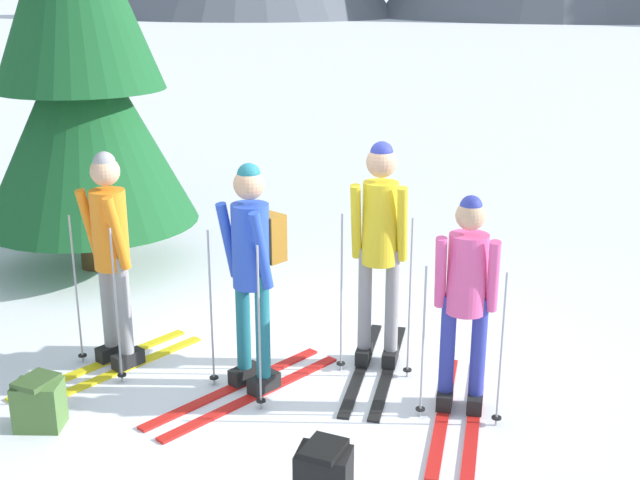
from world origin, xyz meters
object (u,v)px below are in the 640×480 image
Objects in this scene: pine_tree_near at (77,33)px; pine_tree_far at (77,79)px; backpack_on_snow_beside at (39,403)px; skier_in_blue at (252,265)px; backpack_on_snow_front at (324,474)px; skier_in_orange at (110,251)px; skier_in_pink at (466,294)px; skier_in_yellow at (380,241)px.

pine_tree_near reaches higher than pine_tree_far.
skier_in_blue is at bearing 45.93° from backpack_on_snow_beside.
pine_tree_near is 5.47m from backpack_on_snow_front.
skier_in_orange is 0.32× the size of pine_tree_near.
pine_tree_far is 8.05m from backpack_on_snow_front.
skier_in_pink is at bearing -17.65° from pine_tree_near.
skier_in_orange reaches higher than skier_in_pink.
skier_in_pink is 1.68m from backpack_on_snow_front.
pine_tree_far is (-6.48, 3.67, 0.85)m from skier_in_pink.
pine_tree_far reaches higher than skier_in_pink.
pine_tree_near is 3.09m from pine_tree_far.
skier_in_pink is 0.32× the size of pine_tree_near.
backpack_on_snow_beside is at bearing -150.73° from skier_in_pink.
skier_in_orange reaches higher than skier_in_blue.
skier_in_orange is 4.69× the size of backpack_on_snow_front.
skier_in_blue is 3.76m from pine_tree_near.
backpack_on_snow_beside is at bearing -53.23° from pine_tree_far.
skier_in_yellow reaches higher than skier_in_orange.
backpack_on_snow_front and backpack_on_snow_beside have the same top height.
skier_in_pink is 4.57× the size of backpack_on_snow_beside.
skier_in_pink is at bearing 29.27° from backpack_on_snow_beside.
skier_in_orange is 2.13m from skier_in_yellow.
pine_tree_far is at bearing 150.37° from skier_in_yellow.
skier_in_yellow is 4.07m from pine_tree_near.
skier_in_pink is (0.81, -0.45, -0.16)m from skier_in_yellow.
skier_in_pink is 7.49m from pine_tree_far.
pine_tree_far is (-3.73, 4.12, 0.76)m from skier_in_orange.
pine_tree_near is (-1.74, 1.88, 1.54)m from skier_in_orange.
backpack_on_snow_front is at bearing -23.51° from skier_in_orange.
backpack_on_snow_beside is (-1.82, -1.92, -0.88)m from skier_in_yellow.
skier_in_yellow is (0.72, 0.78, 0.06)m from skier_in_blue.
skier_in_yellow is (1.93, 0.90, 0.08)m from skier_in_orange.
backpack_on_snow_beside is (-1.10, -1.14, -0.82)m from skier_in_blue.
skier_in_yellow is 0.94m from skier_in_pink.
skier_in_yellow is 0.34× the size of pine_tree_near.
skier_in_blue is 0.96× the size of skier_in_yellow.
backpack_on_snow_front is (-0.46, -1.44, -0.71)m from skier_in_pink.
backpack_on_snow_beside is at bearing -134.07° from skier_in_blue.
skier_in_orange is at bearing -155.09° from skier_in_yellow.
skier_in_blue is 4.58× the size of backpack_on_snow_beside.
pine_tree_near is at bearing -48.36° from pine_tree_far.
pine_tree_near is (-4.49, 1.43, 1.62)m from skier_in_pink.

